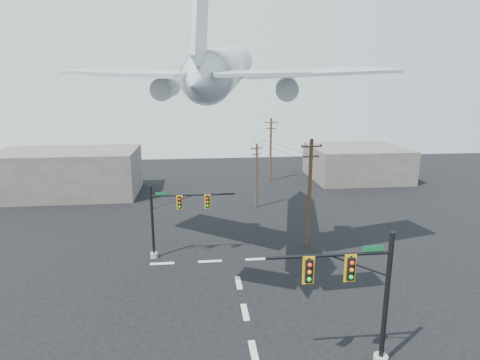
{
  "coord_description": "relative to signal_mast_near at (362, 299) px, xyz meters",
  "views": [
    {
      "loc": [
        -2.88,
        -19.36,
        14.65
      ],
      "look_at": [
        -0.22,
        5.0,
        8.71
      ],
      "focal_mm": 30.0,
      "sensor_mm": 36.0,
      "label": 1
    }
  ],
  "objects": [
    {
      "name": "building_left",
      "position": [
        -25.24,
        36.82,
        -1.01
      ],
      "size": [
        18.0,
        10.0,
        6.0
      ],
      "primitive_type": "cube",
      "color": "slate",
      "rests_on": "ground"
    },
    {
      "name": "utility_pole_b",
      "position": [
        -1.13,
        28.34,
        0.05
      ],
      "size": [
        1.48,
        0.72,
        7.76
      ],
      "rotation": [
        0.0,
        0.0,
        0.41
      ],
      "color": "#4C3120",
      "rests_on": "ground"
    },
    {
      "name": "ground",
      "position": [
        -5.24,
        1.82,
        -4.01
      ],
      "size": [
        120.0,
        120.0,
        0.0
      ],
      "primitive_type": "plane",
      "color": "black",
      "rests_on": "ground"
    },
    {
      "name": "signal_mast_far",
      "position": [
        -10.44,
        15.08,
        -0.51
      ],
      "size": [
        7.34,
        0.71,
        6.42
      ],
      "color": "#9B998D",
      "rests_on": "ground"
    },
    {
      "name": "power_lines",
      "position": [
        0.67,
        29.02,
        4.1
      ],
      "size": [
        5.76,
        25.59,
        0.21
      ],
      "color": "black"
    },
    {
      "name": "lane_markings",
      "position": [
        -5.24,
        7.16,
        -4.0
      ],
      "size": [
        14.0,
        21.2,
        0.01
      ],
      "color": "beige",
      "rests_on": "ground"
    },
    {
      "name": "utility_pole_c",
      "position": [
        3.03,
        41.76,
        1.0
      ],
      "size": [
        1.96,
        0.33,
        9.58
      ],
      "rotation": [
        0.0,
        0.0,
        0.08
      ],
      "color": "#4C3120",
      "rests_on": "ground"
    },
    {
      "name": "signal_mast_near",
      "position": [
        0.0,
        0.0,
        0.0
      ],
      "size": [
        6.7,
        0.83,
        7.53
      ],
      "color": "#9B998D",
      "rests_on": "ground"
    },
    {
      "name": "utility_pole_a",
      "position": [
        1.83,
        16.17,
        1.19
      ],
      "size": [
        1.99,
        0.41,
        9.95
      ],
      "rotation": [
        0.0,
        0.0,
        0.14
      ],
      "color": "#4C3120",
      "rests_on": "ground"
    },
    {
      "name": "building_right",
      "position": [
        16.76,
        41.82,
        -1.51
      ],
      "size": [
        14.0,
        12.0,
        5.0
      ],
      "primitive_type": "cube",
      "color": "slate",
      "rests_on": "ground"
    },
    {
      "name": "airliner",
      "position": [
        -5.7,
        14.93,
        11.76
      ],
      "size": [
        26.27,
        28.04,
        7.3
      ],
      "rotation": [
        0.0,
        -0.1,
        1.38
      ],
      "color": "#AFB4BB"
    }
  ]
}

